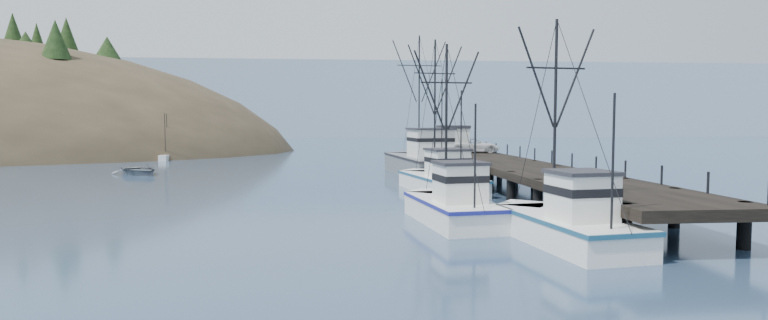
% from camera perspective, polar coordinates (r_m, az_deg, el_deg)
% --- Properties ---
extents(ground, '(400.00, 400.00, 0.00)m').
position_cam_1_polar(ground, '(27.54, -4.07, -7.44)').
color(ground, navy).
rests_on(ground, ground).
extents(pier, '(6.00, 44.00, 2.00)m').
position_cam_1_polar(pier, '(45.60, 13.21, -0.90)').
color(pier, black).
rests_on(pier, ground).
extents(distant_ridge, '(360.00, 40.00, 26.00)m').
position_cam_1_polar(distant_ridge, '(197.36, -2.53, 2.29)').
color(distant_ridge, '#9EB2C6').
rests_on(distant_ridge, ground).
extents(distant_ridge_far, '(180.00, 25.00, 18.00)m').
position_cam_1_polar(distant_ridge_far, '(215.67, -16.15, 2.28)').
color(distant_ridge_far, silver).
rests_on(distant_ridge_far, ground).
extents(moored_sailboats, '(19.68, 14.55, 6.35)m').
position_cam_1_polar(moored_sailboats, '(92.78, -24.83, 0.38)').
color(moored_sailboats, white).
rests_on(moored_sailboats, ground).
extents(trawler_near, '(4.30, 9.91, 10.17)m').
position_cam_1_polar(trawler_near, '(27.39, 16.73, -5.91)').
color(trawler_near, white).
rests_on(trawler_near, ground).
extents(trawler_mid, '(4.19, 9.66, 9.75)m').
position_cam_1_polar(trawler_mid, '(31.72, 6.40, -4.46)').
color(trawler_mid, white).
rests_on(trawler_mid, ground).
extents(trawler_far, '(5.40, 11.69, 11.83)m').
position_cam_1_polar(trawler_far, '(45.32, 5.30, -1.94)').
color(trawler_far, white).
rests_on(trawler_far, ground).
extents(work_vessel, '(6.62, 17.27, 14.15)m').
position_cam_1_polar(work_vessel, '(59.06, 3.76, -0.19)').
color(work_vessel, slate).
rests_on(work_vessel, ground).
extents(pier_shed, '(3.00, 3.20, 2.80)m').
position_cam_1_polar(pier_shed, '(62.45, 6.59, 2.03)').
color(pier_shed, silver).
rests_on(pier_shed, pier).
extents(pickup_truck, '(5.36, 2.94, 1.42)m').
position_cam_1_polar(pickup_truck, '(62.25, 8.62, 1.35)').
color(pickup_truck, silver).
rests_on(pickup_truck, pier).
extents(motorboat, '(6.67, 7.01, 1.18)m').
position_cam_1_polar(motorboat, '(63.83, -22.29, -1.27)').
color(motorboat, slate).
rests_on(motorboat, ground).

